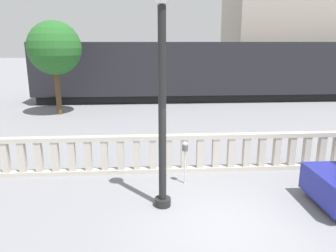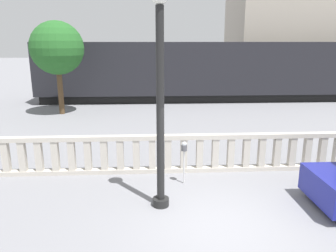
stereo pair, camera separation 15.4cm
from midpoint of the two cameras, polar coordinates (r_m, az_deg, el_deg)
name	(u,v)px [view 2 (the right image)]	position (r m, az deg, el deg)	size (l,w,h in m)	color
ground_plane	(220,227)	(7.70, 9.69, -16.92)	(160.00, 160.00, 0.00)	slate
balustrade	(200,153)	(10.30, 5.94, -4.73)	(14.52, 0.24, 1.21)	#BCB5A8
lamppost	(160,92)	(7.53, -0.78, 5.99)	(0.42, 0.42, 5.17)	black
parking_meter	(184,150)	(9.28, 3.30, -4.23)	(0.17, 0.17, 1.26)	silver
train_near	(227,70)	(23.28, 10.45, 9.55)	(25.18, 3.14, 4.56)	black
building_block	(290,2)	(31.83, 20.61, 19.60)	(9.65, 6.89, 14.59)	#ADA393
tree_left	(57,48)	(19.16, -18.55, 12.71)	(2.89, 2.89, 5.10)	#4C3823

